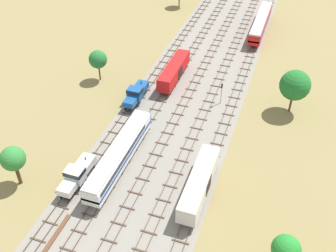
{
  "coord_description": "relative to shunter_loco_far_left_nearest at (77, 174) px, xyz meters",
  "views": [
    {
      "loc": [
        17.77,
        -19.7,
        44.93
      ],
      "look_at": [
        0.0,
        31.79,
        1.5
      ],
      "focal_mm": 41.97,
      "sensor_mm": 36.0,
      "label": 1
    }
  ],
  "objects": [
    {
      "name": "lineside_tree_1",
      "position": [
        -8.5,
        -2.85,
        3.09
      ],
      "size": [
        3.78,
        3.78,
        7.06
      ],
      "color": "#4C331E",
      "rests_on": "ground"
    },
    {
      "name": "track_far_left",
      "position": [
        0.0,
        41.45,
        -1.87
      ],
      "size": [
        2.4,
        126.0,
        0.29
      ],
      "color": "#47382D",
      "rests_on": "ground"
    },
    {
      "name": "lineside_tree_0",
      "position": [
        31.29,
        -4.68,
        2.12
      ],
      "size": [
        3.59,
        3.59,
        5.97
      ],
      "color": "#4C331E",
      "rests_on": "ground"
    },
    {
      "name": "track_centre_left",
      "position": [
        9.11,
        41.45,
        -1.87
      ],
      "size": [
        2.4,
        126.0,
        0.29
      ],
      "color": "#47382D",
      "rests_on": "ground"
    },
    {
      "name": "ground_plane",
      "position": [
        9.11,
        40.45,
        -2.01
      ],
      "size": [
        480.0,
        480.0,
        0.0
      ],
      "primitive_type": "plane",
      "color": "olive"
    },
    {
      "name": "passenger_coach_centre_right_farther",
      "position": [
        18.23,
        63.49,
        0.6
      ],
      "size": [
        2.96,
        22.0,
        3.8
      ],
      "color": "red",
      "rests_on": "ground"
    },
    {
      "name": "freight_boxcar_left_far",
      "position": [
        4.56,
        33.34,
        0.44
      ],
      "size": [
        2.87,
        14.0,
        3.6
      ],
      "color": "red",
      "rests_on": "ground"
    },
    {
      "name": "ballast_bed",
      "position": [
        9.11,
        40.45,
        -2.01
      ],
      "size": [
        22.23,
        176.0,
        0.01
      ],
      "primitive_type": "cube",
      "color": "gray",
      "rests_on": "ground"
    },
    {
      "name": "signal_post_nearest",
      "position": [
        15.95,
        28.22,
        1.0
      ],
      "size": [
        0.28,
        0.47,
        4.68
      ],
      "color": "gray",
      "rests_on": "ground"
    },
    {
      "name": "shunter_loco_far_left_nearest",
      "position": [
        0.0,
        0.0,
        0.0
      ],
      "size": [
        2.74,
        8.46,
        3.1
      ],
      "color": "white",
      "rests_on": "ground"
    },
    {
      "name": "lineside_tree_2",
      "position": [
        29.07,
        30.12,
        3.81
      ],
      "size": [
        5.7,
        5.7,
        8.68
      ],
      "color": "#4C331E",
      "rests_on": "ground"
    },
    {
      "name": "track_left",
      "position": [
        4.56,
        41.45,
        -1.87
      ],
      "size": [
        2.4,
        126.0,
        0.29
      ],
      "color": "#47382D",
      "rests_on": "ground"
    },
    {
      "name": "diesel_railcar_left_mid",
      "position": [
        4.56,
        5.69,
        0.59
      ],
      "size": [
        2.96,
        20.5,
        3.8
      ],
      "color": "white",
      "rests_on": "ground"
    },
    {
      "name": "shunter_loco_far_left_midfar",
      "position": [
        0.0,
        23.28,
        0.0
      ],
      "size": [
        2.74,
        8.46,
        3.1
      ],
      "color": "#194C8C",
      "rests_on": "ground"
    },
    {
      "name": "freight_boxcar_centre_right_near",
      "position": [
        18.23,
        3.95,
        0.44
      ],
      "size": [
        2.87,
        14.0,
        3.6
      ],
      "color": "beige",
      "rests_on": "ground"
    },
    {
      "name": "track_centre",
      "position": [
        13.67,
        41.45,
        -1.87
      ],
      "size": [
        2.4,
        126.0,
        0.29
      ],
      "color": "#47382D",
      "rests_on": "ground"
    },
    {
      "name": "spare_rail_bundle",
      "position": [
        1.87,
        -11.04,
        -1.89
      ],
      "size": [
        0.6,
        10.0,
        0.24
      ],
      "primitive_type": "cube",
      "color": "brown",
      "rests_on": "ground"
    },
    {
      "name": "lineside_tree_3",
      "position": [
        -10.56,
        28.49,
        2.87
      ],
      "size": [
        3.82,
        3.82,
        6.81
      ],
      "color": "#4C331E",
      "rests_on": "ground"
    },
    {
      "name": "track_centre_right",
      "position": [
        18.23,
        41.45,
        -1.87
      ],
      "size": [
        2.4,
        126.0,
        0.29
      ],
      "color": "#47382D",
      "rests_on": "ground"
    }
  ]
}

